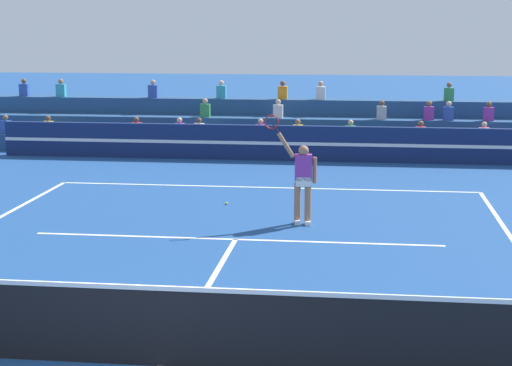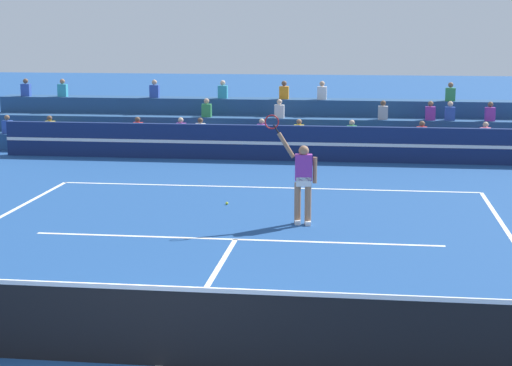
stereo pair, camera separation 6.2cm
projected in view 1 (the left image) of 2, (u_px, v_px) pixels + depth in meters
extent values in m
plane|color=navy|center=(161.00, 366.00, 10.82)|extent=(120.00, 120.00, 0.00)
cube|color=white|center=(266.00, 187.00, 22.43)|extent=(11.00, 0.10, 0.01)
cube|color=white|center=(235.00, 239.00, 17.09)|extent=(8.25, 0.10, 0.01)
cube|color=white|center=(161.00, 366.00, 10.82)|extent=(0.10, 12.85, 0.01)
cube|color=black|center=(160.00, 329.00, 10.73)|extent=(11.90, 0.02, 1.00)
cube|color=white|center=(159.00, 288.00, 10.63)|extent=(11.90, 0.04, 0.06)
cube|color=navy|center=(282.00, 143.00, 26.71)|extent=(18.00, 0.24, 1.10)
cube|color=white|center=(282.00, 143.00, 26.58)|extent=(18.00, 0.02, 0.10)
cube|color=navy|center=(286.00, 146.00, 28.00)|extent=(20.84, 0.95, 0.55)
cube|color=pink|center=(484.00, 135.00, 26.98)|extent=(0.32, 0.22, 0.44)
sphere|color=beige|center=(484.00, 125.00, 26.92)|extent=(0.18, 0.18, 0.18)
cube|color=red|center=(420.00, 134.00, 27.22)|extent=(0.32, 0.22, 0.44)
sphere|color=brown|center=(421.00, 124.00, 27.16)|extent=(0.18, 0.18, 0.18)
cube|color=red|center=(137.00, 129.00, 28.35)|extent=(0.32, 0.22, 0.44)
sphere|color=brown|center=(136.00, 120.00, 28.29)|extent=(0.18, 0.18, 0.18)
cube|color=yellow|center=(298.00, 132.00, 27.70)|extent=(0.32, 0.22, 0.44)
sphere|color=#9E7051|center=(298.00, 122.00, 27.64)|extent=(0.18, 0.18, 0.18)
cube|color=#338C4C|center=(350.00, 133.00, 27.49)|extent=(0.32, 0.22, 0.44)
sphere|color=beige|center=(351.00, 123.00, 27.43)|extent=(0.18, 0.18, 0.18)
cube|color=yellow|center=(48.00, 128.00, 28.71)|extent=(0.32, 0.22, 0.44)
sphere|color=brown|center=(48.00, 118.00, 28.66)|extent=(0.18, 0.18, 0.18)
cube|color=#2D4CA5|center=(6.00, 127.00, 28.90)|extent=(0.32, 0.22, 0.44)
sphere|color=brown|center=(5.00, 118.00, 28.84)|extent=(0.18, 0.18, 0.18)
cube|color=silver|center=(199.00, 130.00, 28.09)|extent=(0.32, 0.22, 0.44)
sphere|color=brown|center=(199.00, 120.00, 28.03)|extent=(0.18, 0.18, 0.18)
cube|color=purple|center=(180.00, 130.00, 28.17)|extent=(0.32, 0.22, 0.44)
sphere|color=beige|center=(179.00, 120.00, 28.11)|extent=(0.18, 0.18, 0.18)
cube|color=purple|center=(261.00, 131.00, 27.84)|extent=(0.32, 0.22, 0.44)
sphere|color=beige|center=(261.00, 121.00, 27.78)|extent=(0.18, 0.18, 0.18)
cube|color=navy|center=(288.00, 134.00, 28.88)|extent=(20.84, 0.95, 1.10)
cube|color=purple|center=(489.00, 114.00, 27.78)|extent=(0.32, 0.22, 0.44)
sphere|color=brown|center=(489.00, 104.00, 27.72)|extent=(0.18, 0.18, 0.18)
cube|color=purple|center=(429.00, 113.00, 28.01)|extent=(0.32, 0.22, 0.44)
sphere|color=brown|center=(429.00, 104.00, 27.95)|extent=(0.18, 0.18, 0.18)
cube|color=#338C4C|center=(205.00, 111.00, 28.91)|extent=(0.32, 0.22, 0.44)
sphere|color=tan|center=(205.00, 101.00, 28.85)|extent=(0.18, 0.18, 0.18)
cube|color=#2D4CA5|center=(449.00, 114.00, 27.93)|extent=(0.32, 0.22, 0.44)
sphere|color=beige|center=(449.00, 104.00, 27.87)|extent=(0.18, 0.18, 0.18)
cube|color=#B2B2B7|center=(382.00, 113.00, 28.19)|extent=(0.32, 0.22, 0.44)
sphere|color=brown|center=(382.00, 103.00, 28.13)|extent=(0.18, 0.18, 0.18)
cube|color=silver|center=(278.00, 111.00, 28.61)|extent=(0.32, 0.22, 0.44)
sphere|color=beige|center=(278.00, 102.00, 28.55)|extent=(0.18, 0.18, 0.18)
cube|color=navy|center=(291.00, 122.00, 29.75)|extent=(20.84, 0.95, 1.65)
cube|color=teal|center=(61.00, 90.00, 30.39)|extent=(0.32, 0.22, 0.44)
sphere|color=#9E7051|center=(61.00, 81.00, 30.33)|extent=(0.18, 0.18, 0.18)
cube|color=#338C4C|center=(449.00, 94.00, 28.74)|extent=(0.32, 0.22, 0.44)
sphere|color=brown|center=(449.00, 85.00, 28.69)|extent=(0.18, 0.18, 0.18)
cube|color=silver|center=(321.00, 93.00, 29.27)|extent=(0.32, 0.22, 0.44)
sphere|color=tan|center=(321.00, 84.00, 29.21)|extent=(0.18, 0.18, 0.18)
cube|color=#2D4CA5|center=(24.00, 90.00, 30.55)|extent=(0.32, 0.22, 0.44)
sphere|color=brown|center=(24.00, 81.00, 30.49)|extent=(0.18, 0.18, 0.18)
cube|color=orange|center=(283.00, 93.00, 29.43)|extent=(0.32, 0.22, 0.44)
sphere|color=brown|center=(283.00, 83.00, 29.37)|extent=(0.18, 0.18, 0.18)
cube|color=#2D4CA5|center=(153.00, 91.00, 29.98)|extent=(0.32, 0.22, 0.44)
sphere|color=tan|center=(153.00, 82.00, 29.92)|extent=(0.18, 0.18, 0.18)
cube|color=teal|center=(221.00, 92.00, 29.68)|extent=(0.32, 0.22, 0.44)
sphere|color=beige|center=(221.00, 83.00, 29.63)|extent=(0.18, 0.18, 0.18)
cylinder|color=#9E7051|center=(308.00, 204.00, 18.28)|extent=(0.14, 0.14, 0.90)
cylinder|color=#9E7051|center=(297.00, 203.00, 18.36)|extent=(0.14, 0.14, 0.90)
cube|color=white|center=(303.00, 181.00, 18.21)|extent=(0.34, 0.24, 0.20)
cube|color=purple|center=(303.00, 167.00, 18.16)|extent=(0.38, 0.24, 0.56)
sphere|color=#9E7051|center=(304.00, 151.00, 18.09)|extent=(0.22, 0.22, 0.22)
cube|color=white|center=(308.00, 223.00, 18.32)|extent=(0.15, 0.27, 0.09)
cube|color=white|center=(297.00, 222.00, 18.40)|extent=(0.15, 0.27, 0.09)
cylinder|color=#9E7051|center=(315.00, 170.00, 18.17)|extent=(0.09, 0.09, 0.56)
cylinder|color=#9E7051|center=(286.00, 145.00, 18.07)|extent=(0.40, 0.14, 0.56)
cylinder|color=black|center=(276.00, 129.00, 18.01)|extent=(0.15, 0.05, 0.20)
torus|color=#B21E1E|center=(272.00, 122.00, 17.98)|extent=(0.42, 0.08, 0.42)
sphere|color=#C6DB33|center=(226.00, 203.00, 20.32)|extent=(0.07, 0.07, 0.07)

